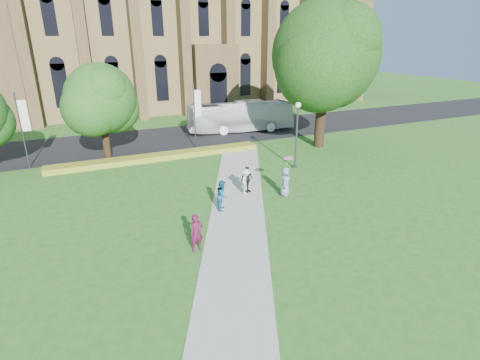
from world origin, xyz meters
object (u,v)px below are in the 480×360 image
large_tree (325,55)px  tour_coach (241,116)px  streetlamp (297,127)px  pedestrian_0 (197,233)px

large_tree → tour_coach: 11.80m
tour_coach → streetlamp: bearing=-177.5°
pedestrian_0 → large_tree: bearing=27.0°
pedestrian_0 → streetlamp: bearing=26.7°
large_tree → pedestrian_0: size_ratio=6.91×
streetlamp → pedestrian_0: bearing=-141.6°
streetlamp → large_tree: large_tree is taller
streetlamp → tour_coach: size_ratio=0.45×
large_tree → pedestrian_0: bearing=-141.3°
large_tree → tour_coach: size_ratio=1.12×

